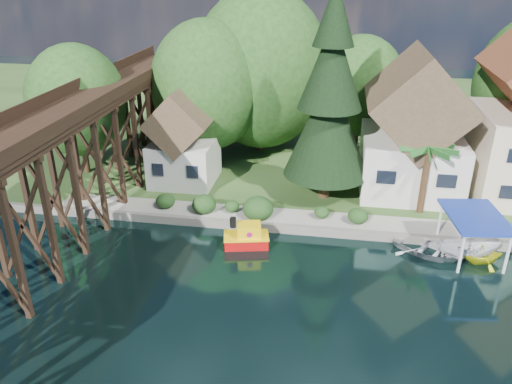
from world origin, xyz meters
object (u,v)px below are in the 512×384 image
shed (183,143)px  boat_yellow (483,253)px  house_left (413,133)px  tugboat (247,237)px  trestle_bridge (64,164)px  boat_canopy (471,240)px  conifer (330,101)px  palm_tree (429,151)px  boat_white_a (427,247)px

shed → boat_yellow: size_ratio=2.99×
house_left → tugboat: (-11.24, -10.13, -4.50)m
boat_yellow → trestle_bridge: bearing=79.0°
boat_canopy → house_left: bearing=107.0°
conifer → boat_canopy: bearing=-35.7°
tugboat → conifer: bearing=57.6°
tugboat → boat_canopy: size_ratio=0.62×
palm_tree → boat_white_a: palm_tree is taller
shed → boat_white_a: 20.22m
conifer → boat_yellow: (10.15, -7.11, -7.38)m
boat_canopy → boat_yellow: boat_canopy is taller
tugboat → boat_white_a: bearing=4.4°
trestle_bridge → shed: trestle_bridge is taller
palm_tree → boat_white_a: 6.93m
trestle_bridge → house_left: 25.42m
trestle_bridge → house_left: bearing=25.2°
tugboat → boat_yellow: tugboat is taller
boat_canopy → trestle_bridge: bearing=-176.9°
tugboat → boat_yellow: 14.89m
trestle_bridge → conifer: conifer is taller
trestle_bridge → boat_yellow: (26.64, 1.05, -4.66)m
palm_tree → trestle_bridge: bearing=-164.3°
trestle_bridge → boat_white_a: trestle_bridge is taller
house_left → boat_white_a: bearing=-87.7°
conifer → boat_white_a: size_ratio=3.66×
tugboat → house_left: bearing=42.0°
tugboat → palm_tree: bearing=26.7°
palm_tree → boat_yellow: 7.82m
tugboat → boat_canopy: boat_canopy is taller
trestle_bridge → palm_tree: trestle_bridge is taller
shed → conifer: conifer is taller
house_left → boat_white_a: (0.38, -9.24, -4.69)m
shed → boat_yellow: 23.38m
shed → conifer: 12.31m
trestle_bridge → shed: 10.69m
trestle_bridge → conifer: size_ratio=2.81×
boat_white_a → conifer: bearing=76.0°
palm_tree → tugboat: bearing=-153.3°
house_left → palm_tree: 4.25m
palm_tree → house_left: bearing=97.2°
palm_tree → boat_yellow: bearing=-60.8°
trestle_bridge → boat_white_a: 23.94m
palm_tree → boat_canopy: (2.34, -5.18, -3.91)m
boat_canopy → conifer: bearing=144.3°
house_left → conifer: 7.62m
trestle_bridge → boat_white_a: (23.38, 1.59, -4.90)m
palm_tree → boat_canopy: 6.90m
boat_yellow → shed: bearing=55.9°
conifer → palm_tree: bearing=-12.4°
shed → house_left: bearing=4.8°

